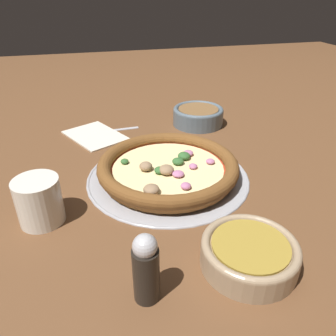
# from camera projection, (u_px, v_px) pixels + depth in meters

# --- Properties ---
(ground_plane) EXTENTS (3.00, 3.00, 0.00)m
(ground_plane) POSITION_uv_depth(u_px,v_px,m) (168.00, 177.00, 0.71)
(ground_plane) COLOR brown
(pizza_tray) EXTENTS (0.35, 0.35, 0.01)m
(pizza_tray) POSITION_uv_depth(u_px,v_px,m) (168.00, 176.00, 0.71)
(pizza_tray) COLOR #9E9EA3
(pizza_tray) RESTS_ON ground_plane
(pizza) EXTENTS (0.30, 0.30, 0.04)m
(pizza) POSITION_uv_depth(u_px,v_px,m) (168.00, 167.00, 0.69)
(pizza) COLOR #A86B33
(pizza) RESTS_ON pizza_tray
(bowl_near) EXTENTS (0.14, 0.14, 0.04)m
(bowl_near) POSITION_uv_depth(u_px,v_px,m) (249.00, 253.00, 0.48)
(bowl_near) COLOR #9E8466
(bowl_near) RESTS_ON ground_plane
(bowl_far) EXTENTS (0.15, 0.15, 0.05)m
(bowl_far) POSITION_uv_depth(u_px,v_px,m) (198.00, 115.00, 0.95)
(bowl_far) COLOR slate
(bowl_far) RESTS_ON ground_plane
(drinking_cup) EXTENTS (0.08, 0.08, 0.08)m
(drinking_cup) POSITION_uv_depth(u_px,v_px,m) (39.00, 201.00, 0.56)
(drinking_cup) COLOR silver
(drinking_cup) RESTS_ON ground_plane
(napkin) EXTENTS (0.20, 0.18, 0.01)m
(napkin) POSITION_uv_depth(u_px,v_px,m) (95.00, 135.00, 0.89)
(napkin) COLOR beige
(napkin) RESTS_ON ground_plane
(fork) EXTENTS (0.03, 0.18, 0.00)m
(fork) POSITION_uv_depth(u_px,v_px,m) (104.00, 131.00, 0.92)
(fork) COLOR #B7B7BC
(fork) RESTS_ON ground_plane
(pepper_shaker) EXTENTS (0.03, 0.03, 0.11)m
(pepper_shaker) POSITION_uv_depth(u_px,v_px,m) (146.00, 268.00, 0.41)
(pepper_shaker) COLOR black
(pepper_shaker) RESTS_ON ground_plane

